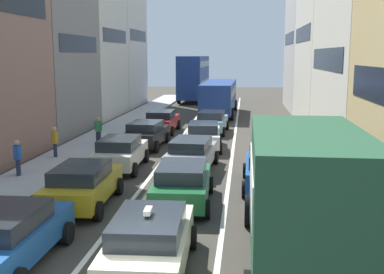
% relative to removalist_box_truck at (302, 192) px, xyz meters
% --- Properties ---
extents(sidewalk_left, '(2.60, 64.00, 0.14)m').
position_rel_removalist_box_truck_xyz_m(sidewalk_left, '(-10.40, 17.56, -1.90)').
color(sidewalk_left, '#ACACAC').
rests_on(sidewalk_left, ground).
extents(lane_stripe_left, '(0.16, 60.00, 0.01)m').
position_rel_removalist_box_truck_xyz_m(lane_stripe_left, '(-5.40, 17.56, -1.97)').
color(lane_stripe_left, silver).
rests_on(lane_stripe_left, ground).
extents(lane_stripe_right, '(0.16, 60.00, 0.01)m').
position_rel_removalist_box_truck_xyz_m(lane_stripe_right, '(-2.00, 17.56, -1.97)').
color(lane_stripe_right, silver).
rests_on(lane_stripe_right, ground).
extents(building_row_left, '(7.20, 43.90, 14.18)m').
position_rel_removalist_box_truck_xyz_m(building_row_left, '(-15.70, 20.25, 4.22)').
color(building_row_left, '#B2ADA3').
rests_on(building_row_left, ground).
extents(building_row_right, '(7.20, 43.90, 12.53)m').
position_rel_removalist_box_truck_xyz_m(building_row_right, '(6.20, 21.70, 3.51)').
color(building_row_right, '#B2ADA3').
rests_on(building_row_right, ground).
extents(removalist_box_truck, '(2.72, 7.71, 3.58)m').
position_rel_removalist_box_truck_xyz_m(removalist_box_truck, '(0.00, 0.00, 0.00)').
color(removalist_box_truck, navy).
rests_on(removalist_box_truck, ground).
extents(taxi_centre_lane_front, '(2.19, 4.37, 1.66)m').
position_rel_removalist_box_truck_xyz_m(taxi_centre_lane_front, '(-3.60, -0.57, -1.18)').
color(taxi_centre_lane_front, beige).
rests_on(taxi_centre_lane_front, ground).
extents(sedan_left_lane_front, '(2.06, 4.30, 1.49)m').
position_rel_removalist_box_truck_xyz_m(sedan_left_lane_front, '(-7.15, -0.60, -1.18)').
color(sedan_left_lane_front, '#194C8C').
rests_on(sedan_left_lane_front, ground).
extents(sedan_centre_lane_second, '(2.18, 4.36, 1.49)m').
position_rel_removalist_box_truck_xyz_m(sedan_centre_lane_second, '(-3.51, 4.78, -1.18)').
color(sedan_centre_lane_second, '#19592D').
rests_on(sedan_centre_lane_second, ground).
extents(wagon_left_lane_second, '(2.18, 4.36, 1.49)m').
position_rel_removalist_box_truck_xyz_m(wagon_left_lane_second, '(-6.91, 4.23, -1.18)').
color(wagon_left_lane_second, '#B29319').
rests_on(wagon_left_lane_second, ground).
extents(hatchback_centre_lane_third, '(2.29, 4.41, 1.49)m').
position_rel_removalist_box_truck_xyz_m(hatchback_centre_lane_third, '(-3.75, 9.82, -1.18)').
color(hatchback_centre_lane_third, gray).
rests_on(hatchback_centre_lane_third, ground).
extents(sedan_left_lane_third, '(2.16, 4.35, 1.49)m').
position_rel_removalist_box_truck_xyz_m(sedan_left_lane_third, '(-7.04, 9.78, -1.18)').
color(sedan_left_lane_third, beige).
rests_on(sedan_left_lane_third, ground).
extents(coupe_centre_lane_fourth, '(2.27, 4.40, 1.49)m').
position_rel_removalist_box_truck_xyz_m(coupe_centre_lane_fourth, '(-3.65, 14.97, -1.18)').
color(coupe_centre_lane_fourth, silver).
rests_on(coupe_centre_lane_fourth, ground).
extents(sedan_left_lane_fourth, '(2.25, 4.39, 1.49)m').
position_rel_removalist_box_truck_xyz_m(sedan_left_lane_fourth, '(-6.93, 15.08, -1.18)').
color(sedan_left_lane_fourth, black).
rests_on(sedan_left_lane_fourth, ground).
extents(sedan_centre_lane_fifth, '(2.24, 4.39, 1.49)m').
position_rel_removalist_box_truck_xyz_m(sedan_centre_lane_fifth, '(-3.58, 20.55, -1.18)').
color(sedan_centre_lane_fifth, '#759EB7').
rests_on(sedan_centre_lane_fifth, ground).
extents(sedan_left_lane_fifth, '(2.09, 4.32, 1.49)m').
position_rel_removalist_box_truck_xyz_m(sedan_left_lane_fifth, '(-6.98, 20.50, -1.18)').
color(sedan_left_lane_fifth, '#A51E1E').
rests_on(sedan_left_lane_fifth, ground).
extents(sedan_right_lane_behind_truck, '(2.09, 4.32, 1.49)m').
position_rel_removalist_box_truck_xyz_m(sedan_right_lane_behind_truck, '(-0.40, 7.29, -1.18)').
color(sedan_right_lane_behind_truck, '#194C8C').
rests_on(sedan_right_lane_behind_truck, ground).
extents(bus_mid_queue_primary, '(2.95, 10.55, 2.90)m').
position_rel_removalist_box_truck_xyz_m(bus_mid_queue_primary, '(-3.61, 30.31, -0.21)').
color(bus_mid_queue_primary, navy).
rests_on(bus_mid_queue_primary, ground).
extents(bus_far_queue_secondary, '(2.92, 10.54, 5.06)m').
position_rel_removalist_box_truck_xyz_m(bus_far_queue_secondary, '(-7.20, 43.23, 0.86)').
color(bus_far_queue_secondary, navy).
rests_on(bus_far_queue_secondary, ground).
extents(pedestrian_near_kerb, '(0.36, 0.45, 1.66)m').
position_rel_removalist_box_truck_xyz_m(pedestrian_near_kerb, '(-10.93, 7.66, -1.03)').
color(pedestrian_near_kerb, '#262D47').
rests_on(pedestrian_near_kerb, ground).
extents(pedestrian_mid_sidewalk, '(0.50, 0.34, 1.66)m').
position_rel_removalist_box_truck_xyz_m(pedestrian_mid_sidewalk, '(-9.82, 15.39, -1.03)').
color(pedestrian_mid_sidewalk, '#262D47').
rests_on(pedestrian_mid_sidewalk, ground).
extents(pedestrian_far_sidewalk, '(0.34, 0.48, 1.66)m').
position_rel_removalist_box_truck_xyz_m(pedestrian_far_sidewalk, '(-10.84, 11.47, -1.03)').
color(pedestrian_far_sidewalk, '#262D47').
rests_on(pedestrian_far_sidewalk, ground).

